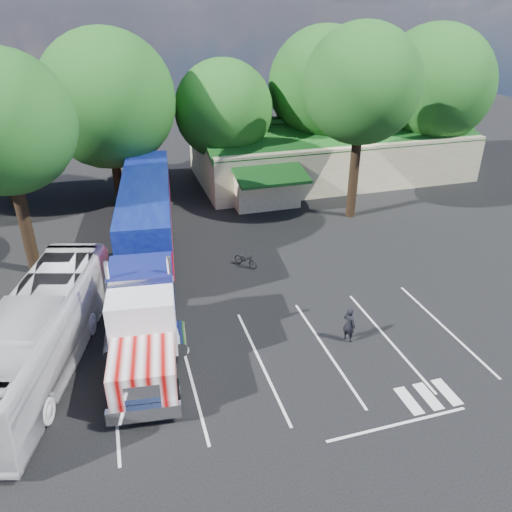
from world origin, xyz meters
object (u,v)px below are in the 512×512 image
object	(u,v)px
bicycle	(246,259)
silver_sedan	(327,182)
semi_truck	(146,230)
woman	(349,324)
tour_bus	(39,334)

from	to	relation	value
bicycle	silver_sedan	size ratio (longest dim) A/B	0.37
semi_truck	woman	distance (m)	12.84
semi_truck	bicycle	size ratio (longest dim) A/B	13.53
woman	tour_bus	size ratio (longest dim) A/B	0.14
woman	silver_sedan	distance (m)	20.95
bicycle	tour_bus	distance (m)	12.88
tour_bus	silver_sedan	bearing A→B (deg)	55.81
woman	bicycle	size ratio (longest dim) A/B	1.05
semi_truck	silver_sedan	world-z (taller)	semi_truck
semi_truck	tour_bus	world-z (taller)	semi_truck
bicycle	silver_sedan	world-z (taller)	silver_sedan
woman	silver_sedan	size ratio (longest dim) A/B	0.39
tour_bus	silver_sedan	distance (m)	27.52
woman	silver_sedan	world-z (taller)	woman
semi_truck	tour_bus	xyz separation A→B (m)	(-5.36, -7.47, -0.97)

